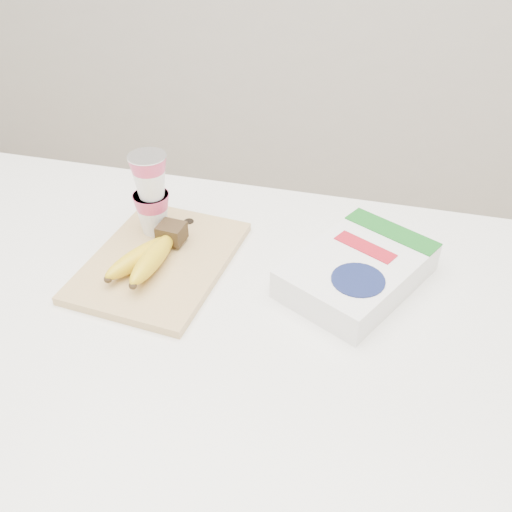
{
  "coord_description": "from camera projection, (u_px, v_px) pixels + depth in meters",
  "views": [
    {
      "loc": [
        0.35,
        -0.65,
        1.62
      ],
      "look_at": [
        0.15,
        0.13,
        1.01
      ],
      "focal_mm": 40.0,
      "sensor_mm": 36.0,
      "label": 1
    }
  ],
  "objects": [
    {
      "name": "cutting_board",
      "position": [
        160.0,
        261.0,
        1.05
      ],
      "size": [
        0.27,
        0.35,
        0.02
      ],
      "primitive_type": "cube",
      "rotation": [
        0.0,
        0.0,
        -0.1
      ],
      "color": "tan",
      "rests_on": "table"
    },
    {
      "name": "room",
      "position": [
        120.0,
        88.0,
        0.73
      ],
      "size": [
        4.0,
        4.0,
        4.0
      ],
      "color": "tan",
      "rests_on": "ground"
    },
    {
      "name": "bananas",
      "position": [
        150.0,
        254.0,
        1.02
      ],
      "size": [
        0.1,
        0.19,
        0.06
      ],
      "color": "#382816",
      "rests_on": "cutting_board"
    },
    {
      "name": "yogurt_stack",
      "position": [
        151.0,
        192.0,
        1.06
      ],
      "size": [
        0.07,
        0.07,
        0.16
      ],
      "color": "white",
      "rests_on": "cutting_board"
    },
    {
      "name": "table",
      "position": [
        177.0,
        468.0,
        1.26
      ],
      "size": [
        1.29,
        0.86,
        0.97
      ],
      "primitive_type": "cube",
      "color": "white",
      "rests_on": "ground"
    },
    {
      "name": "cereal_box",
      "position": [
        357.0,
        270.0,
        1.0
      ],
      "size": [
        0.28,
        0.32,
        0.06
      ],
      "rotation": [
        0.0,
        0.0,
        -0.48
      ],
      "color": "white",
      "rests_on": "table"
    }
  ]
}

